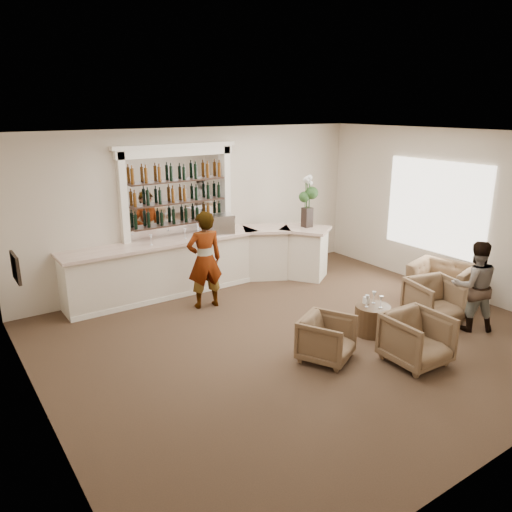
{
  "coord_description": "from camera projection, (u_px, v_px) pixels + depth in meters",
  "views": [
    {
      "loc": [
        -4.89,
        -5.81,
        3.72
      ],
      "look_at": [
        -0.29,
        0.9,
        1.26
      ],
      "focal_mm": 35.0,
      "sensor_mm": 36.0,
      "label": 1
    }
  ],
  "objects": [
    {
      "name": "armchair_far",
      "position": [
        442.0,
        282.0,
        9.87
      ],
      "size": [
        1.25,
        1.35,
        0.74
      ],
      "primitive_type": "imported",
      "rotation": [
        0.0,
        0.0,
        -1.3
      ],
      "color": "brown",
      "rests_on": "ground"
    },
    {
      "name": "wine_glass_bar_left",
      "position": [
        151.0,
        240.0,
        9.59
      ],
      "size": [
        0.07,
        0.07,
        0.21
      ],
      "primitive_type": null,
      "color": "white",
      "rests_on": "bar_counter"
    },
    {
      "name": "wine_glass_tbl_c",
      "position": [
        381.0,
        302.0,
        8.25
      ],
      "size": [
        0.07,
        0.07,
        0.21
      ],
      "primitive_type": null,
      "color": "white",
      "rests_on": "cocktail_table"
    },
    {
      "name": "espresso_machine",
      "position": [
        221.0,
        224.0,
        10.43
      ],
      "size": [
        0.52,
        0.47,
        0.4
      ],
      "primitive_type": "cube",
      "rotation": [
        0.0,
        0.0,
        -0.19
      ],
      "color": "silver",
      "rests_on": "bar_counter"
    },
    {
      "name": "wine_glass_tbl_a",
      "position": [
        367.0,
        301.0,
        8.29
      ],
      "size": [
        0.07,
        0.07,
        0.21
      ],
      "primitive_type": null,
      "color": "white",
      "rests_on": "cocktail_table"
    },
    {
      "name": "ground",
      "position": [
        301.0,
        338.0,
        8.31
      ],
      "size": [
        8.0,
        8.0,
        0.0
      ],
      "primitive_type": "plane",
      "color": "#4D3526",
      "rests_on": "ground"
    },
    {
      "name": "room_shell",
      "position": [
        285.0,
        192.0,
        8.28
      ],
      "size": [
        8.04,
        7.02,
        3.32
      ],
      "color": "beige",
      "rests_on": "ground"
    },
    {
      "name": "sommelier",
      "position": [
        205.0,
        260.0,
        9.37
      ],
      "size": [
        0.75,
        0.55,
        1.87
      ],
      "primitive_type": "imported",
      "rotation": [
        0.0,
        0.0,
        2.98
      ],
      "color": "gray",
      "rests_on": "ground"
    },
    {
      "name": "guest",
      "position": [
        474.0,
        286.0,
        8.46
      ],
      "size": [
        0.97,
        0.93,
        1.57
      ],
      "primitive_type": "imported",
      "rotation": [
        0.0,
        0.0,
        2.53
      ],
      "color": "gray",
      "rests_on": "ground"
    },
    {
      "name": "armchair_center",
      "position": [
        417.0,
        339.0,
        7.41
      ],
      "size": [
        0.87,
        0.89,
        0.78
      ],
      "primitive_type": "imported",
      "rotation": [
        0.0,
        0.0,
        -0.04
      ],
      "color": "brown",
      "rests_on": "ground"
    },
    {
      "name": "napkin_holder",
      "position": [
        366.0,
        300.0,
        8.44
      ],
      "size": [
        0.08,
        0.08,
        0.12
      ],
      "primitive_type": "cube",
      "color": "white",
      "rests_on": "cocktail_table"
    },
    {
      "name": "wine_glass_tbl_b",
      "position": [
        374.0,
        297.0,
        8.44
      ],
      "size": [
        0.07,
        0.07,
        0.21
      ],
      "primitive_type": null,
      "color": "white",
      "rests_on": "cocktail_table"
    },
    {
      "name": "wine_glass_bar_right",
      "position": [
        185.0,
        233.0,
        10.08
      ],
      "size": [
        0.07,
        0.07,
        0.21
      ],
      "primitive_type": null,
      "color": "white",
      "rests_on": "bar_counter"
    },
    {
      "name": "back_bar_alcove",
      "position": [
        178.0,
        192.0,
        10.14
      ],
      "size": [
        2.64,
        0.25,
        3.0
      ],
      "color": "white",
      "rests_on": "ground"
    },
    {
      "name": "armchair_left",
      "position": [
        327.0,
        339.0,
        7.53
      ],
      "size": [
        1.0,
        1.01,
        0.69
      ],
      "primitive_type": "imported",
      "rotation": [
        0.0,
        0.0,
        0.48
      ],
      "color": "brown",
      "rests_on": "ground"
    },
    {
      "name": "flower_vase",
      "position": [
        308.0,
        198.0,
        10.88
      ],
      "size": [
        0.3,
        0.3,
        1.14
      ],
      "color": "black",
      "rests_on": "bar_counter"
    },
    {
      "name": "bar_counter",
      "position": [
        204.0,
        263.0,
        10.42
      ],
      "size": [
        5.72,
        1.8,
        1.14
      ],
      "color": "#EDE5CE",
      "rests_on": "ground"
    },
    {
      "name": "armchair_right",
      "position": [
        435.0,
        301.0,
        8.86
      ],
      "size": [
        1.02,
        1.04,
        0.79
      ],
      "primitive_type": "imported",
      "rotation": [
        0.0,
        0.0,
        -0.24
      ],
      "color": "brown",
      "rests_on": "ground"
    },
    {
      "name": "cocktail_table",
      "position": [
        372.0,
        320.0,
        8.43
      ],
      "size": [
        0.59,
        0.59,
        0.5
      ],
      "primitive_type": "cylinder",
      "color": "#432F1D",
      "rests_on": "ground"
    }
  ]
}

